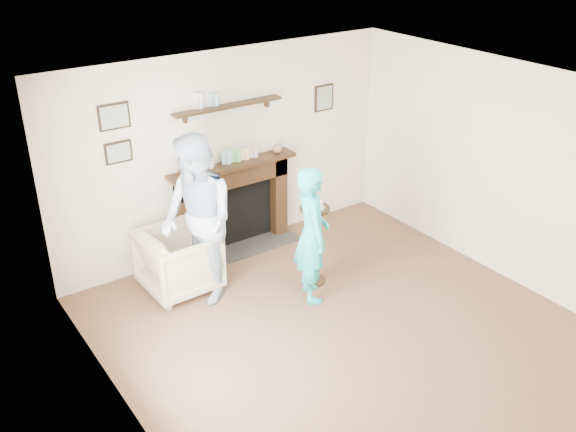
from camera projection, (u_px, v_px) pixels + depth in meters
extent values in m
plane|color=brown|center=(357.00, 341.00, 6.47)|extent=(5.00, 5.00, 0.00)
cube|color=beige|center=(227.00, 153.00, 7.76)|extent=(4.50, 0.04, 2.50)
cube|color=beige|center=(133.00, 311.00, 4.76)|extent=(0.04, 5.00, 2.50)
cube|color=beige|center=(518.00, 177.00, 7.07)|extent=(0.04, 5.00, 2.50)
cube|color=white|center=(371.00, 99.00, 5.36)|extent=(4.50, 5.00, 0.04)
cube|color=black|center=(186.00, 221.00, 7.65)|extent=(0.18, 0.20, 1.10)
cube|color=black|center=(278.00, 195.00, 8.33)|extent=(0.18, 0.20, 1.10)
cube|color=black|center=(232.00, 176.00, 7.80)|extent=(1.50, 0.20, 0.24)
cube|color=black|center=(231.00, 214.00, 8.10)|extent=(1.14, 0.06, 0.86)
cube|color=#302D2A|center=(240.00, 249.00, 8.14)|extent=(1.60, 0.44, 0.03)
cube|color=black|center=(233.00, 166.00, 7.72)|extent=(1.68, 0.26, 0.05)
cube|color=black|center=(228.00, 106.00, 7.44)|extent=(1.40, 0.15, 0.03)
cube|color=black|center=(114.00, 116.00, 6.74)|extent=(0.34, 0.03, 0.28)
cube|color=black|center=(118.00, 152.00, 6.92)|extent=(0.30, 0.03, 0.24)
cube|color=black|center=(324.00, 98.00, 8.29)|extent=(0.28, 0.03, 0.34)
cube|color=black|center=(186.00, 166.00, 7.34)|extent=(0.16, 0.09, 0.22)
cylinder|color=beige|center=(188.00, 167.00, 7.30)|extent=(0.11, 0.01, 0.11)
sphere|color=green|center=(277.00, 148.00, 8.01)|extent=(0.12, 0.12, 0.12)
imported|color=tan|center=(181.00, 288.00, 7.35)|extent=(0.82, 0.80, 0.73)
imported|color=silver|center=(203.00, 295.00, 7.22)|extent=(0.74, 0.93, 1.88)
imported|color=teal|center=(311.00, 295.00, 7.21)|extent=(0.56, 0.66, 1.55)
cylinder|color=black|center=(313.00, 280.00, 7.48)|extent=(0.28, 0.28, 0.02)
cylinder|color=black|center=(314.00, 246.00, 7.28)|extent=(0.06, 0.06, 0.90)
cylinder|color=black|center=(315.00, 209.00, 7.07)|extent=(0.34, 0.34, 0.03)
cylinder|color=silver|center=(315.00, 207.00, 7.06)|extent=(0.23, 0.23, 0.01)
cylinder|color=white|center=(315.00, 204.00, 7.05)|extent=(0.18, 0.18, 0.07)
cylinder|color=#F4E59A|center=(315.00, 200.00, 7.02)|extent=(0.01, 0.01, 0.05)
sphere|color=orange|center=(315.00, 197.00, 7.01)|extent=(0.02, 0.02, 0.02)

